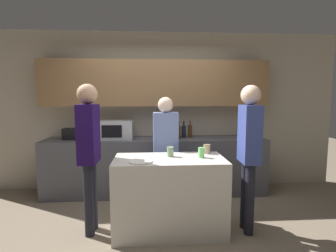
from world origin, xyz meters
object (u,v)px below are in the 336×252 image
toaster (71,134)px  person_right (89,145)px  potted_plant (244,126)px  cup_2 (201,153)px  person_center (166,144)px  bottle_2 (190,131)px  bottle_0 (178,132)px  cup_0 (170,152)px  plate_on_island (141,162)px  person_left (249,145)px  cup_1 (207,149)px  bottle_1 (184,131)px  microwave (117,130)px

toaster → person_right: 1.36m
potted_plant → cup_2: size_ratio=3.30×
person_center → bottle_2: bearing=-121.8°
potted_plant → bottle_0: potted_plant is taller
cup_0 → cup_2: bearing=-12.5°
plate_on_island → person_right: 0.65m
person_center → cup_2: bearing=122.4°
bottle_0 → cup_2: 1.20m
plate_on_island → person_left: size_ratio=0.15×
cup_1 → person_right: size_ratio=0.07×
toaster → person_left: person_left is taller
bottle_0 → bottle_1: size_ratio=1.08×
microwave → person_left: 2.15m
bottle_0 → plate_on_island: size_ratio=1.14×
bottle_0 → cup_1: bearing=-75.3°
bottle_0 → person_center: person_center is taller
microwave → bottle_1: size_ratio=1.89×
cup_0 → person_right: 0.95m
bottle_1 → bottle_2: 0.11m
bottle_0 → cup_0: 1.13m
bottle_2 → cup_1: 1.15m
person_left → bottle_1: bearing=26.0°
person_right → microwave: bearing=174.9°
cup_1 → person_right: person_right is taller
microwave → person_right: 1.25m
plate_on_island → person_left: bearing=5.3°
cup_0 → bottle_0: bearing=78.9°
bottle_0 → cup_0: (-0.22, -1.11, -0.09)m
bottle_1 → plate_on_island: 1.68m
cup_1 → bottle_1: bearing=97.5°
toaster → person_center: size_ratio=0.16×
bottle_1 → person_left: person_left is taller
person_center → person_left: bearing=144.3°
potted_plant → plate_on_island: (-1.68, -1.45, -0.22)m
bottle_2 → cup_0: bearing=-108.7°
bottle_0 → person_left: bearing=-61.0°
microwave → plate_on_island: microwave is taller
potted_plant → bottle_2: potted_plant is taller
toaster → cup_2: toaster is taller
person_left → person_center: 1.14m
microwave → person_center: (0.76, -0.68, -0.12)m
cup_2 → person_center: (-0.39, 0.59, -0.00)m
cup_0 → cup_1: bearing=16.1°
cup_1 → person_center: 0.62m
plate_on_island → cup_1: cup_1 is taller
plate_on_island → person_center: size_ratio=0.16×
toaster → cup_2: size_ratio=2.17×
cup_1 → person_left: (0.44, -0.28, 0.09)m
bottle_1 → bottle_2: (0.11, 0.00, 0.00)m
cup_2 → bottle_0: bearing=96.9°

